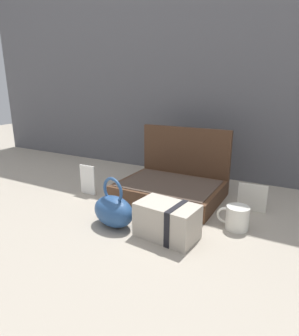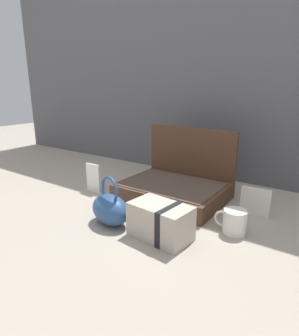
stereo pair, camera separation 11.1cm
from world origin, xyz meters
name	(u,v)px [view 2 (the right image)]	position (x,y,z in m)	size (l,w,h in m)	color
ground_plane	(148,207)	(0.00, 0.00, 0.00)	(6.00, 6.00, 0.00)	#9E9384
back_wall	(212,45)	(0.00, 0.58, 0.70)	(3.20, 0.06, 1.40)	#56565B
open_suitcase	(176,184)	(0.04, 0.17, 0.06)	(0.45, 0.36, 0.31)	#4C301E
teal_pouch_handbag	(110,209)	(-0.03, -0.20, 0.06)	(0.19, 0.14, 0.19)	#284C7F
cream_toiletry_bag	(161,222)	(0.18, -0.18, 0.06)	(0.21, 0.14, 0.12)	#B2A899
coffee_mug	(234,222)	(0.37, -0.01, 0.04)	(0.12, 0.08, 0.09)	silver
info_card_left	(93,178)	(-0.33, 0.00, 0.07)	(0.08, 0.01, 0.14)	white
poster_card_right	(255,202)	(0.39, 0.18, 0.06)	(0.11, 0.01, 0.11)	silver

